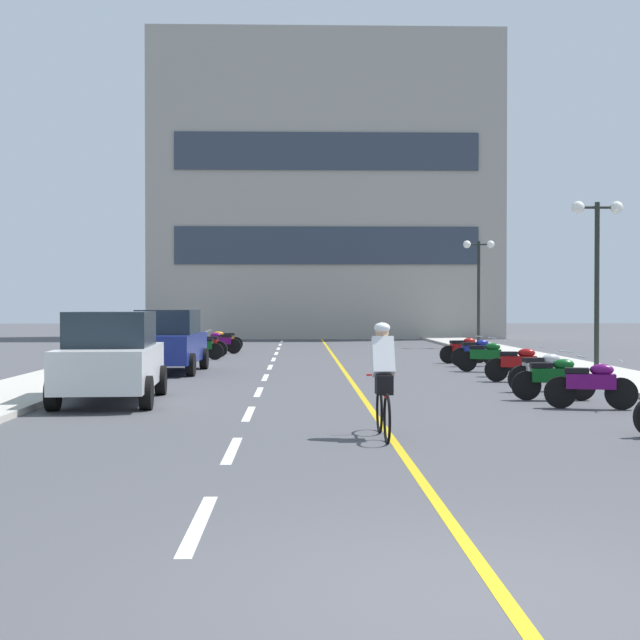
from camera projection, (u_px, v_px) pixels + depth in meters
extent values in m
plane|color=#47474C|center=(335.00, 369.00, 26.89)|extent=(140.00, 140.00, 0.00)
cube|color=#B7B2A8|center=(117.00, 362.00, 29.71)|extent=(2.40, 72.00, 0.12)
cube|color=#B7B2A8|center=(542.00, 361.00, 30.07)|extent=(2.40, 72.00, 0.12)
cube|color=silver|center=(199.00, 523.00, 7.85)|extent=(0.14, 2.20, 0.01)
cube|color=silver|center=(232.00, 450.00, 11.85)|extent=(0.14, 2.20, 0.01)
cube|color=silver|center=(249.00, 414.00, 15.85)|extent=(0.14, 2.20, 0.01)
cube|color=silver|center=(259.00, 392.00, 19.85)|extent=(0.14, 2.20, 0.01)
cube|color=silver|center=(265.00, 377.00, 23.84)|extent=(0.14, 2.20, 0.01)
cube|color=silver|center=(270.00, 367.00, 27.84)|extent=(0.14, 2.20, 0.01)
cube|color=silver|center=(274.00, 359.00, 31.84)|extent=(0.14, 2.20, 0.01)
cube|color=silver|center=(276.00, 353.00, 35.84)|extent=(0.14, 2.20, 0.01)
cube|color=silver|center=(278.00, 349.00, 39.84)|extent=(0.14, 2.20, 0.01)
cube|color=silver|center=(280.00, 345.00, 43.83)|extent=(0.14, 2.20, 0.01)
cube|color=silver|center=(282.00, 341.00, 47.83)|extent=(0.14, 2.20, 0.01)
cube|color=silver|center=(283.00, 339.00, 51.83)|extent=(0.14, 2.20, 0.01)
cube|color=gold|center=(338.00, 363.00, 29.90)|extent=(0.12, 66.00, 0.01)
cube|color=#9E998E|center=(325.00, 190.00, 54.18)|extent=(20.80, 6.86, 18.02)
cube|color=#2D3847|center=(327.00, 245.00, 50.76)|extent=(17.47, 0.10, 2.16)
cube|color=#2D3847|center=(327.00, 151.00, 50.67)|extent=(17.47, 0.10, 2.16)
cylinder|color=black|center=(597.00, 286.00, 25.04)|extent=(0.14, 0.14, 4.75)
cylinder|color=black|center=(597.00, 207.00, 25.00)|extent=(1.10, 0.08, 0.08)
sphere|color=white|center=(578.00, 207.00, 24.99)|extent=(0.36, 0.36, 0.36)
sphere|color=white|center=(617.00, 207.00, 25.02)|extent=(0.36, 0.36, 0.36)
cylinder|color=black|center=(479.00, 293.00, 40.94)|extent=(0.14, 0.14, 4.81)
cylinder|color=black|center=(479.00, 244.00, 40.91)|extent=(1.10, 0.08, 0.08)
sphere|color=white|center=(467.00, 244.00, 40.89)|extent=(0.36, 0.36, 0.36)
sphere|color=white|center=(491.00, 244.00, 40.92)|extent=(0.36, 0.36, 0.36)
cylinder|color=black|center=(81.00, 381.00, 19.06)|extent=(0.26, 0.65, 0.64)
cylinder|color=black|center=(161.00, 380.00, 19.20)|extent=(0.26, 0.65, 0.64)
cylinder|color=black|center=(53.00, 394.00, 16.27)|extent=(0.26, 0.65, 0.64)
cylinder|color=black|center=(146.00, 393.00, 16.41)|extent=(0.26, 0.65, 0.64)
cube|color=silver|center=(111.00, 366.00, 17.73)|extent=(1.94, 4.29, 0.80)
cube|color=#1E2833|center=(111.00, 329.00, 17.72)|extent=(1.69, 2.29, 0.70)
cylinder|color=black|center=(149.00, 359.00, 27.02)|extent=(0.24, 0.65, 0.64)
cylinder|color=black|center=(204.00, 359.00, 27.02)|extent=(0.24, 0.65, 0.64)
cylinder|color=black|center=(129.00, 365.00, 24.22)|extent=(0.24, 0.65, 0.64)
cylinder|color=black|center=(191.00, 365.00, 24.22)|extent=(0.24, 0.65, 0.64)
cube|color=navy|center=(168.00, 348.00, 25.61)|extent=(1.80, 4.24, 0.80)
cube|color=#1E2833|center=(168.00, 322.00, 25.60)|extent=(1.61, 2.24, 0.70)
cylinder|color=black|center=(621.00, 394.00, 16.45)|extent=(0.61, 0.24, 0.60)
cylinder|color=black|center=(560.00, 392.00, 16.69)|extent=(0.61, 0.24, 0.60)
cube|color=#590C59|center=(591.00, 381.00, 16.56)|extent=(0.94, 0.49, 0.28)
ellipsoid|color=#590C59|center=(602.00, 370.00, 16.52)|extent=(0.49, 0.34, 0.22)
cube|color=black|center=(577.00, 370.00, 16.62)|extent=(0.49, 0.34, 0.10)
cylinder|color=silver|center=(621.00, 362.00, 16.44)|extent=(0.18, 0.59, 0.03)
cylinder|color=black|center=(581.00, 386.00, 18.05)|extent=(0.61, 0.15, 0.60)
cylinder|color=black|center=(526.00, 386.00, 18.11)|extent=(0.61, 0.15, 0.60)
cube|color=#0C4C19|center=(553.00, 375.00, 18.07)|extent=(0.92, 0.35, 0.28)
ellipsoid|color=#0C4C19|center=(563.00, 364.00, 18.06)|extent=(0.46, 0.27, 0.22)
cube|color=black|center=(541.00, 365.00, 18.08)|extent=(0.46, 0.27, 0.10)
cylinder|color=silver|center=(581.00, 357.00, 18.04)|extent=(0.08, 0.60, 0.03)
cylinder|color=black|center=(565.00, 378.00, 20.07)|extent=(0.61, 0.23, 0.60)
cylinder|color=black|center=(521.00, 379.00, 19.80)|extent=(0.61, 0.23, 0.60)
cube|color=#B2B2B7|center=(543.00, 369.00, 19.93)|extent=(0.94, 0.47, 0.28)
ellipsoid|color=#B2B2B7|center=(551.00, 359.00, 19.97)|extent=(0.48, 0.33, 0.22)
cube|color=black|center=(533.00, 360.00, 19.86)|extent=(0.48, 0.33, 0.10)
cylinder|color=silver|center=(565.00, 351.00, 20.06)|extent=(0.16, 0.59, 0.03)
cylinder|color=black|center=(540.00, 370.00, 22.40)|extent=(0.61, 0.19, 0.60)
cylinder|color=black|center=(496.00, 370.00, 22.53)|extent=(0.61, 0.19, 0.60)
cube|color=maroon|center=(518.00, 361.00, 22.46)|extent=(0.93, 0.41, 0.28)
ellipsoid|color=maroon|center=(526.00, 353.00, 22.43)|extent=(0.47, 0.30, 0.22)
cube|color=black|center=(508.00, 354.00, 22.49)|extent=(0.47, 0.30, 0.10)
cylinder|color=silver|center=(541.00, 347.00, 22.39)|extent=(0.12, 0.60, 0.03)
cylinder|color=black|center=(505.00, 362.00, 25.75)|extent=(0.61, 0.24, 0.60)
cylinder|color=black|center=(467.00, 361.00, 25.99)|extent=(0.61, 0.24, 0.60)
cube|color=#0C4C19|center=(486.00, 354.00, 25.87)|extent=(0.94, 0.49, 0.28)
ellipsoid|color=#0C4C19|center=(493.00, 347.00, 25.82)|extent=(0.49, 0.34, 0.22)
cube|color=black|center=(477.00, 347.00, 25.92)|extent=(0.49, 0.34, 0.10)
cylinder|color=silver|center=(505.00, 341.00, 25.74)|extent=(0.17, 0.59, 0.03)
cylinder|color=black|center=(492.00, 357.00, 28.34)|extent=(0.61, 0.22, 0.60)
cylinder|color=black|center=(460.00, 357.00, 28.10)|extent=(0.61, 0.22, 0.60)
cube|color=navy|center=(476.00, 350.00, 28.22)|extent=(0.94, 0.45, 0.28)
ellipsoid|color=navy|center=(482.00, 343.00, 28.26)|extent=(0.48, 0.32, 0.22)
cube|color=black|center=(469.00, 344.00, 28.16)|extent=(0.48, 0.32, 0.10)
cylinder|color=silver|center=(492.00, 338.00, 28.33)|extent=(0.15, 0.59, 0.03)
cylinder|color=black|center=(479.00, 354.00, 29.92)|extent=(0.61, 0.22, 0.60)
cylinder|color=black|center=(448.00, 354.00, 29.67)|extent=(0.61, 0.22, 0.60)
cube|color=maroon|center=(464.00, 348.00, 29.79)|extent=(0.94, 0.46, 0.28)
ellipsoid|color=maroon|center=(469.00, 341.00, 29.83)|extent=(0.48, 0.32, 0.22)
cube|color=black|center=(457.00, 342.00, 29.73)|extent=(0.48, 0.32, 0.10)
cylinder|color=silver|center=(479.00, 336.00, 29.91)|extent=(0.15, 0.59, 0.03)
cylinder|color=black|center=(185.00, 351.00, 31.75)|extent=(0.61, 0.14, 0.60)
cylinder|color=black|center=(215.00, 351.00, 31.69)|extent=(0.61, 0.14, 0.60)
cube|color=#0C4C19|center=(200.00, 345.00, 31.71)|extent=(0.92, 0.35, 0.28)
ellipsoid|color=#0C4C19|center=(194.00, 339.00, 31.72)|extent=(0.46, 0.27, 0.22)
cube|color=black|center=(207.00, 340.00, 31.70)|extent=(0.46, 0.27, 0.10)
cylinder|color=silver|center=(185.00, 335.00, 31.74)|extent=(0.07, 0.60, 0.03)
cylinder|color=black|center=(193.00, 349.00, 33.67)|extent=(0.61, 0.25, 0.60)
cylinder|color=black|center=(220.00, 349.00, 33.42)|extent=(0.61, 0.25, 0.60)
cube|color=maroon|center=(206.00, 343.00, 33.54)|extent=(0.94, 0.50, 0.28)
ellipsoid|color=maroon|center=(201.00, 337.00, 33.59)|extent=(0.49, 0.34, 0.22)
cube|color=black|center=(212.00, 338.00, 33.48)|extent=(0.49, 0.34, 0.10)
cylinder|color=silver|center=(192.00, 333.00, 33.66)|extent=(0.18, 0.59, 0.03)
cylinder|color=black|center=(207.00, 346.00, 35.80)|extent=(0.61, 0.19, 0.60)
cylinder|color=black|center=(234.00, 346.00, 35.67)|extent=(0.61, 0.19, 0.60)
cube|color=#590C59|center=(220.00, 341.00, 35.73)|extent=(0.93, 0.41, 0.28)
ellipsoid|color=#590C59|center=(216.00, 335.00, 35.75)|extent=(0.47, 0.30, 0.22)
cube|color=black|center=(227.00, 336.00, 35.70)|extent=(0.47, 0.30, 0.10)
cylinder|color=silver|center=(207.00, 331.00, 35.79)|extent=(0.12, 0.60, 0.03)
cylinder|color=black|center=(210.00, 344.00, 37.46)|extent=(0.60, 0.28, 0.60)
cylinder|color=black|center=(236.00, 344.00, 37.82)|extent=(0.60, 0.28, 0.60)
cube|color=orange|center=(223.00, 339.00, 37.64)|extent=(0.94, 0.54, 0.28)
ellipsoid|color=orange|center=(219.00, 334.00, 37.57)|extent=(0.49, 0.36, 0.22)
cube|color=black|center=(229.00, 334.00, 37.71)|extent=(0.49, 0.36, 0.10)
cylinder|color=silver|center=(210.00, 330.00, 37.45)|extent=(0.21, 0.58, 0.03)
torus|color=black|center=(379.00, 410.00, 13.51)|extent=(0.05, 0.72, 0.72)
torus|color=black|center=(387.00, 419.00, 12.46)|extent=(0.05, 0.72, 0.72)
cylinder|color=red|center=(383.00, 394.00, 12.96)|extent=(0.05, 0.95, 0.04)
cube|color=black|center=(384.00, 380.00, 12.81)|extent=(0.10, 0.20, 0.06)
cylinder|color=red|center=(380.00, 375.00, 13.40)|extent=(0.42, 0.03, 0.03)
cube|color=black|center=(384.00, 385.00, 12.86)|extent=(0.24, 0.36, 0.28)
cube|color=white|center=(383.00, 357.00, 13.00)|extent=(0.32, 0.46, 0.61)
sphere|color=tan|center=(382.00, 333.00, 13.12)|extent=(0.20, 0.20, 0.20)
ellipsoid|color=white|center=(382.00, 328.00, 13.12)|extent=(0.24, 0.26, 0.16)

